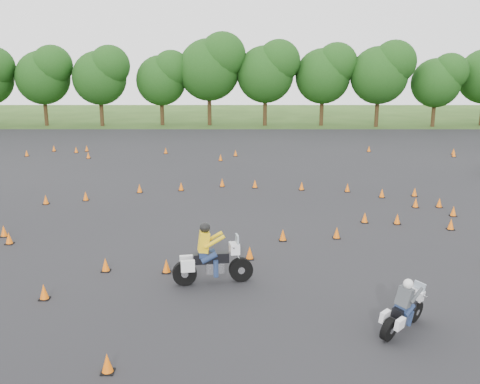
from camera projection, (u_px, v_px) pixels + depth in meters
The scene contains 6 objects.
ground at pixel (240, 247), 20.43m from camera, with size 140.00×140.00×0.00m, color #2D5119.
asphalt_pad at pixel (240, 206), 26.26m from camera, with size 62.00×62.00×0.00m, color black.
treeline at pixel (270, 85), 53.68m from camera, with size 86.90×32.70×10.57m.
traffic_cones at pixel (242, 204), 25.83m from camera, with size 36.68×32.97×0.45m.
rider_grey at pixel (402, 303), 13.91m from camera, with size 2.02×0.62×1.56m, color #404448, non-canonical shape.
rider_yellow at pixel (213, 254), 16.86m from camera, with size 2.58×0.79×1.99m, color gold, non-canonical shape.
Camera 1 is at (0.03, -19.35, 6.88)m, focal length 40.00 mm.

